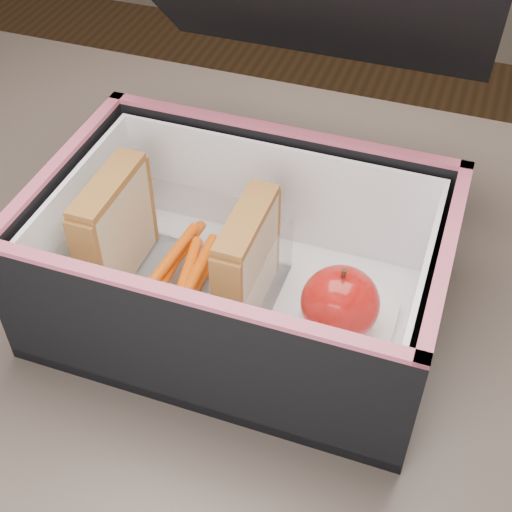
{
  "coord_description": "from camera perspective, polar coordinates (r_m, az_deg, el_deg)",
  "views": [
    {
      "loc": [
        0.18,
        -0.38,
        1.23
      ],
      "look_at": [
        0.03,
        0.02,
        0.81
      ],
      "focal_mm": 50.0,
      "sensor_mm": 36.0,
      "label": 1
    }
  ],
  "objects": [
    {
      "name": "plastic_tub",
      "position": [
        0.62,
        -6.0,
        -0.42
      ],
      "size": [
        0.16,
        0.12,
        0.07
      ],
      "primitive_type": null,
      "color": "white",
      "rests_on": "lunch_bag"
    },
    {
      "name": "paper_napkin",
      "position": [
        0.6,
        7.1,
        -5.71
      ],
      "size": [
        0.08,
        0.08,
        0.01
      ],
      "primitive_type": "cube",
      "rotation": [
        0.0,
        0.0,
        -0.01
      ],
      "color": "white",
      "rests_on": "lunch_bag"
    },
    {
      "name": "carrot_sticks",
      "position": [
        0.63,
        -5.68,
        -1.13
      ],
      "size": [
        0.05,
        0.12,
        0.03
      ],
      "color": "#FF580A",
      "rests_on": "plastic_tub"
    },
    {
      "name": "sandwich_left",
      "position": [
        0.62,
        -11.21,
        2.18
      ],
      "size": [
        0.03,
        0.09,
        0.1
      ],
      "color": "#D0BC8A",
      "rests_on": "plastic_tub"
    },
    {
      "name": "lunch_bag",
      "position": [
        0.59,
        -1.04,
        0.42
      ],
      "size": [
        0.33,
        0.37,
        0.28
      ],
      "color": "black",
      "rests_on": "kitchen_table"
    },
    {
      "name": "kitchen_table",
      "position": [
        0.71,
        -3.21,
        -9.47
      ],
      "size": [
        1.2,
        0.8,
        0.75
      ],
      "color": "#51443C",
      "rests_on": "ground"
    },
    {
      "name": "red_apple",
      "position": [
        0.58,
        6.74,
        -3.74
      ],
      "size": [
        0.08,
        0.08,
        0.07
      ],
      "rotation": [
        0.0,
        0.0,
        0.41
      ],
      "color": "#9A0700",
      "rests_on": "paper_napkin"
    },
    {
      "name": "sandwich_right",
      "position": [
        0.58,
        -0.72,
        -0.49
      ],
      "size": [
        0.03,
        0.09,
        0.1
      ],
      "color": "#D0BC8A",
      "rests_on": "plastic_tub"
    }
  ]
}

